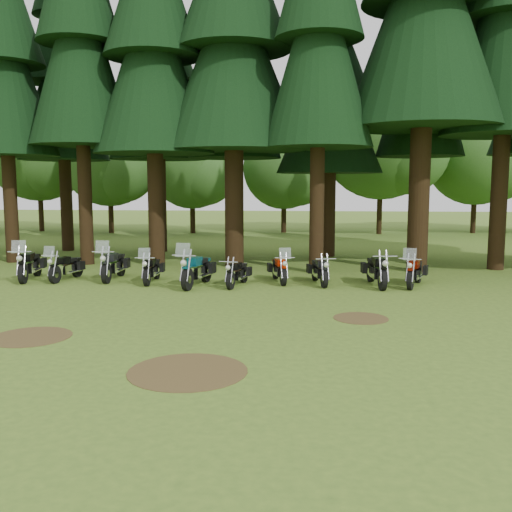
# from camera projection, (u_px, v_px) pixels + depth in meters

# --- Properties ---
(ground) EXTENTS (120.00, 120.00, 0.00)m
(ground) POSITION_uv_depth(u_px,v_px,m) (183.00, 319.00, 14.41)
(ground) COLOR #486A23
(ground) RESTS_ON ground
(pine_front_2) EXTENTS (4.32, 4.32, 16.22)m
(pine_front_2) POSITION_uv_depth(u_px,v_px,m) (1.00, 32.00, 23.82)
(pine_front_2) COLOR #312010
(pine_front_2) RESTS_ON ground
(pine_front_3) EXTENTS (4.32, 4.32, 17.57)m
(pine_front_3) POSITION_uv_depth(u_px,v_px,m) (78.00, 7.00, 23.08)
(pine_front_3) COLOR #312010
(pine_front_3) RESTS_ON ground
(pine_front_4) EXTENTS (4.95, 4.95, 16.33)m
(pine_front_4) POSITION_uv_depth(u_px,v_px,m) (152.00, 24.00, 22.78)
(pine_front_4) COLOR #312010
(pine_front_4) RESTS_ON ground
(pine_front_5) EXTENTS (5.81, 5.81, 16.72)m
(pine_front_5) POSITION_uv_depth(u_px,v_px,m) (233.00, 16.00, 22.49)
(pine_front_5) COLOR #312010
(pine_front_5) RESTS_ON ground
(pine_front_6) EXTENTS (4.15, 4.15, 16.75)m
(pine_front_6) POSITION_uv_depth(u_px,v_px,m) (320.00, 1.00, 20.76)
(pine_front_6) COLOR #312010
(pine_front_6) RESTS_ON ground
(pine_back_1) EXTENTS (4.52, 4.52, 16.22)m
(pine_back_1) POSITION_uv_depth(u_px,v_px,m) (60.00, 56.00, 28.24)
(pine_back_1) COLOR #312010
(pine_back_1) RESTS_ON ground
(pine_back_2) EXTENTS (4.85, 4.85, 16.30)m
(pine_back_2) POSITION_uv_depth(u_px,v_px,m) (157.00, 53.00, 27.83)
(pine_back_2) COLOR #312010
(pine_back_2) RESTS_ON ground
(pine_back_3) EXTENTS (4.35, 4.35, 16.20)m
(pine_back_3) POSITION_uv_depth(u_px,v_px,m) (234.00, 45.00, 26.02)
(pine_back_3) COLOR #312010
(pine_back_3) RESTS_ON ground
(pine_back_4) EXTENTS (4.94, 4.94, 13.78)m
(pine_back_4) POSITION_uv_depth(u_px,v_px,m) (330.00, 78.00, 26.09)
(pine_back_4) COLOR #312010
(pine_back_4) RESTS_ON ground
(pine_back_5) EXTENTS (3.94, 3.94, 16.33)m
(pine_back_5) POSITION_uv_depth(u_px,v_px,m) (423.00, 39.00, 25.13)
(pine_back_5) COLOR #312010
(pine_back_5) RESTS_ON ground
(decid_1) EXTENTS (7.91, 7.69, 9.88)m
(decid_1) POSITION_uv_depth(u_px,v_px,m) (41.00, 150.00, 40.64)
(decid_1) COLOR #312010
(decid_1) RESTS_ON ground
(decid_2) EXTENTS (6.72, 6.53, 8.40)m
(decid_2) POSITION_uv_depth(u_px,v_px,m) (113.00, 162.00, 39.25)
(decid_2) COLOR #312010
(decid_2) RESTS_ON ground
(decid_3) EXTENTS (6.12, 5.95, 7.65)m
(decid_3) POSITION_uv_depth(u_px,v_px,m) (195.00, 168.00, 39.11)
(decid_3) COLOR #312010
(decid_3) RESTS_ON ground
(decid_4) EXTENTS (5.93, 5.76, 7.41)m
(decid_4) POSITION_uv_depth(u_px,v_px,m) (288.00, 170.00, 39.72)
(decid_4) COLOR #312010
(decid_4) RESTS_ON ground
(decid_5) EXTENTS (8.45, 8.21, 10.56)m
(decid_5) POSITION_uv_depth(u_px,v_px,m) (387.00, 142.00, 38.25)
(decid_5) COLOR #312010
(decid_5) RESTS_ON ground
(decid_6) EXTENTS (7.06, 6.86, 8.82)m
(decid_6) POSITION_uv_depth(u_px,v_px,m) (482.00, 158.00, 39.04)
(decid_6) COLOR #312010
(decid_6) RESTS_ON ground
(dirt_patch_0) EXTENTS (1.80, 1.80, 0.01)m
(dirt_patch_0) POSITION_uv_depth(u_px,v_px,m) (31.00, 337.00, 12.72)
(dirt_patch_0) COLOR #4C3D1E
(dirt_patch_0) RESTS_ON ground
(dirt_patch_1) EXTENTS (1.40, 1.40, 0.01)m
(dirt_patch_1) POSITION_uv_depth(u_px,v_px,m) (361.00, 318.00, 14.48)
(dirt_patch_1) COLOR #4C3D1E
(dirt_patch_1) RESTS_ON ground
(dirt_patch_2) EXTENTS (2.20, 2.20, 0.01)m
(dirt_patch_2) POSITION_uv_depth(u_px,v_px,m) (188.00, 371.00, 10.36)
(dirt_patch_2) COLOR #4C3D1E
(dirt_patch_2) RESTS_ON ground
(motorcycle_0) EXTENTS (0.75, 2.44, 1.53)m
(motorcycle_0) POSITION_uv_depth(u_px,v_px,m) (30.00, 266.00, 20.26)
(motorcycle_0) COLOR black
(motorcycle_0) RESTS_ON ground
(motorcycle_1) EXTENTS (0.55, 2.12, 1.33)m
(motorcycle_1) POSITION_uv_depth(u_px,v_px,m) (66.00, 268.00, 20.20)
(motorcycle_1) COLOR black
(motorcycle_1) RESTS_ON ground
(motorcycle_2) EXTENTS (0.45, 2.41, 1.52)m
(motorcycle_2) POSITION_uv_depth(u_px,v_px,m) (114.00, 266.00, 20.30)
(motorcycle_2) COLOR black
(motorcycle_2) RESTS_ON ground
(motorcycle_3) EXTENTS (0.40, 2.10, 1.32)m
(motorcycle_3) POSITION_uv_depth(u_px,v_px,m) (152.00, 270.00, 19.71)
(motorcycle_3) COLOR black
(motorcycle_3) RESTS_ON ground
(motorcycle_4) EXTENTS (0.74, 2.50, 1.57)m
(motorcycle_4) POSITION_uv_depth(u_px,v_px,m) (197.00, 271.00, 19.00)
(motorcycle_4) COLOR black
(motorcycle_4) RESTS_ON ground
(motorcycle_5) EXTENTS (0.51, 1.94, 0.80)m
(motorcycle_5) POSITION_uv_depth(u_px,v_px,m) (237.00, 274.00, 19.06)
(motorcycle_5) COLOR black
(motorcycle_5) RESTS_ON ground
(motorcycle_6) EXTENTS (0.76, 2.08, 1.32)m
(motorcycle_6) POSITION_uv_depth(u_px,v_px,m) (279.00, 270.00, 19.78)
(motorcycle_6) COLOR black
(motorcycle_6) RESTS_ON ground
(motorcycle_7) EXTENTS (0.55, 2.07, 0.85)m
(motorcycle_7) POSITION_uv_depth(u_px,v_px,m) (319.00, 272.00, 19.42)
(motorcycle_7) COLOR black
(motorcycle_7) RESTS_ON ground
(motorcycle_8) EXTENTS (0.45, 2.39, 0.97)m
(motorcycle_8) POSITION_uv_depth(u_px,v_px,m) (376.00, 271.00, 19.07)
(motorcycle_8) COLOR black
(motorcycle_8) RESTS_ON ground
(motorcycle_9) EXTENTS (1.00, 2.17, 1.39)m
(motorcycle_9) POSITION_uv_depth(u_px,v_px,m) (415.00, 272.00, 19.00)
(motorcycle_9) COLOR black
(motorcycle_9) RESTS_ON ground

